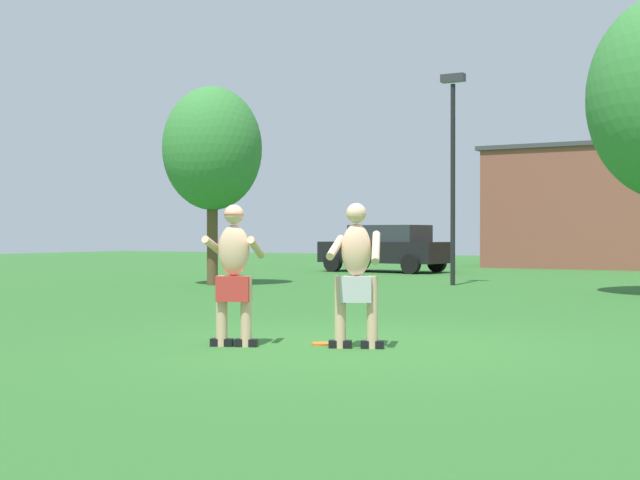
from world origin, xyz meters
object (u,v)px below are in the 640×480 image
(car_black_mid_lot, at_px, (386,248))
(lamp_post, at_px, (453,155))
(player_in_gray, at_px, (356,272))
(player_with_cap, at_px, (234,268))
(tree_left_field, at_px, (212,149))
(frisbee, at_px, (322,344))

(car_black_mid_lot, distance_m, lamp_post, 8.02)
(player_in_gray, distance_m, lamp_post, 12.71)
(player_with_cap, height_order, lamp_post, lamp_post)
(car_black_mid_lot, relative_size, lamp_post, 0.84)
(player_in_gray, height_order, car_black_mid_lot, player_in_gray)
(player_with_cap, relative_size, tree_left_field, 0.33)
(player_in_gray, height_order, frisbee, player_in_gray)
(car_black_mid_lot, xyz_separation_m, lamp_post, (4.73, -5.99, 2.46))
(player_in_gray, bearing_deg, car_black_mid_lot, 114.67)
(player_with_cap, height_order, tree_left_field, tree_left_field)
(car_black_mid_lot, bearing_deg, tree_left_field, -93.41)
(frisbee, relative_size, car_black_mid_lot, 0.06)
(player_in_gray, bearing_deg, player_with_cap, -157.07)
(car_black_mid_lot, height_order, lamp_post, lamp_post)
(frisbee, distance_m, tree_left_field, 12.64)
(player_in_gray, bearing_deg, frisbee, 171.32)
(player_with_cap, distance_m, player_in_gray, 1.42)
(player_with_cap, bearing_deg, player_in_gray, 22.93)
(frisbee, xyz_separation_m, car_black_mid_lot, (-7.75, 17.89, 0.81))
(tree_left_field, bearing_deg, player_in_gray, -45.66)
(player_with_cap, height_order, frisbee, player_with_cap)
(player_in_gray, height_order, tree_left_field, tree_left_field)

